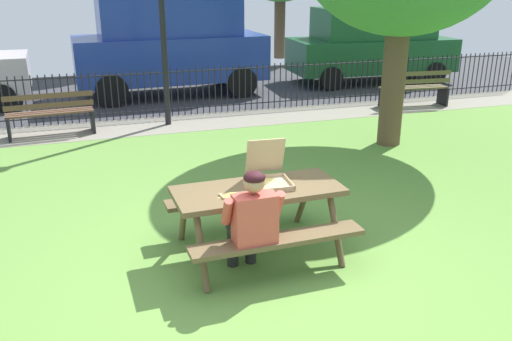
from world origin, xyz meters
name	(u,v)px	position (x,y,z in m)	size (l,w,h in m)	color
ground	(223,218)	(0.00, 1.48, -0.01)	(28.00, 10.95, 0.02)	#65953E
cobblestone_walkway	(165,125)	(0.00, 6.25, 0.00)	(28.00, 1.40, 0.01)	gray
street_asphalt	(143,91)	(0.00, 9.97, -0.01)	(28.00, 6.04, 0.01)	#38383D
picnic_table_foreground	(258,203)	(0.13, 0.45, 0.60)	(1.84, 1.53, 0.79)	brown
pizza_box_open	(269,176)	(0.29, 0.54, 0.86)	(0.46, 0.54, 0.48)	tan
pizza_slice_on_table	(232,195)	(-0.19, 0.33, 0.78)	(0.28, 0.16, 0.02)	#E0CF48
adult_at_table	(251,220)	(-0.10, -0.06, 0.66)	(0.62, 0.60, 1.19)	black
iron_fence_streetside	(158,93)	(0.00, 6.95, 0.53)	(18.91, 0.03, 1.04)	black
park_bench_center	(50,115)	(-2.18, 6.11, 0.42)	(1.63, 0.59, 0.85)	brown
park_bench_right	(415,89)	(5.84, 6.11, 0.42)	(1.63, 0.61, 0.85)	brown
parked_car_left	(170,43)	(0.67, 9.24, 1.31)	(4.75, 2.18, 2.46)	navy
parked_car_center	(372,43)	(6.42, 9.24, 1.10)	(4.69, 2.15, 2.08)	#164E26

